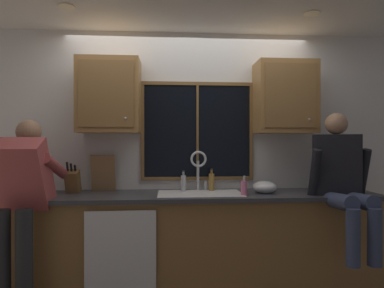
% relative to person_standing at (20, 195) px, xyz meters
% --- Properties ---
extents(back_wall, '(5.92, 0.12, 2.55)m').
position_rel_person_standing_xyz_m(back_wall, '(1.42, 0.70, 0.30)').
color(back_wall, silver).
rests_on(back_wall, floor).
extents(ceiling_downlight_left, '(0.14, 0.14, 0.01)m').
position_rel_person_standing_xyz_m(ceiling_downlight_left, '(0.36, 0.04, 1.57)').
color(ceiling_downlight_left, '#FFEAB2').
extents(ceiling_downlight_right, '(0.14, 0.14, 0.01)m').
position_rel_person_standing_xyz_m(ceiling_downlight_right, '(2.48, 0.04, 1.57)').
color(ceiling_downlight_right, '#FFEAB2').
extents(window_glass, '(1.10, 0.02, 0.95)m').
position_rel_person_standing_xyz_m(window_glass, '(1.52, 0.63, 0.55)').
color(window_glass, black).
extents(window_frame_top, '(1.17, 0.02, 0.04)m').
position_rel_person_standing_xyz_m(window_frame_top, '(1.52, 0.62, 1.04)').
color(window_frame_top, brown).
extents(window_frame_bottom, '(1.17, 0.02, 0.04)m').
position_rel_person_standing_xyz_m(window_frame_bottom, '(1.52, 0.62, 0.06)').
color(window_frame_bottom, brown).
extents(window_frame_left, '(0.04, 0.02, 0.95)m').
position_rel_person_standing_xyz_m(window_frame_left, '(0.95, 0.62, 0.55)').
color(window_frame_left, brown).
extents(window_frame_right, '(0.03, 0.02, 0.95)m').
position_rel_person_standing_xyz_m(window_frame_right, '(2.08, 0.62, 0.55)').
color(window_frame_right, brown).
extents(window_mullion_center, '(0.02, 0.02, 0.95)m').
position_rel_person_standing_xyz_m(window_mullion_center, '(1.52, 0.62, 0.55)').
color(window_mullion_center, brown).
extents(lower_cabinet_run, '(3.52, 0.58, 0.88)m').
position_rel_person_standing_xyz_m(lower_cabinet_run, '(1.42, 0.35, -0.54)').
color(lower_cabinet_run, olive).
rests_on(lower_cabinet_run, floor).
extents(countertop, '(3.58, 0.62, 0.04)m').
position_rel_person_standing_xyz_m(countertop, '(1.42, 0.33, -0.08)').
color(countertop, '#38383D').
rests_on(countertop, lower_cabinet_run).
extents(dishwasher_front, '(0.60, 0.02, 0.74)m').
position_rel_person_standing_xyz_m(dishwasher_front, '(0.81, 0.03, -0.52)').
color(dishwasher_front, white).
extents(upper_cabinet_left, '(0.59, 0.36, 0.72)m').
position_rel_person_standing_xyz_m(upper_cabinet_left, '(0.64, 0.47, 0.88)').
color(upper_cabinet_left, '#9E703D').
extents(upper_cabinet_right, '(0.59, 0.36, 0.72)m').
position_rel_person_standing_xyz_m(upper_cabinet_right, '(2.39, 0.47, 0.88)').
color(upper_cabinet_right, '#9E703D').
extents(sink, '(0.80, 0.46, 0.21)m').
position_rel_person_standing_xyz_m(sink, '(1.52, 0.34, -0.15)').
color(sink, silver).
rests_on(sink, lower_cabinet_run).
extents(faucet, '(0.18, 0.09, 0.40)m').
position_rel_person_standing_xyz_m(faucet, '(1.52, 0.52, 0.20)').
color(faucet, silver).
rests_on(faucet, countertop).
extents(person_standing, '(0.53, 0.66, 1.60)m').
position_rel_person_standing_xyz_m(person_standing, '(0.00, 0.00, 0.00)').
color(person_standing, '#262628').
rests_on(person_standing, floor).
extents(person_sitting_on_counter, '(0.54, 0.65, 1.26)m').
position_rel_person_standing_xyz_m(person_sitting_on_counter, '(2.77, 0.07, 0.13)').
color(person_sitting_on_counter, '#384260').
rests_on(person_sitting_on_counter, countertop).
extents(knife_block, '(0.12, 0.18, 0.32)m').
position_rel_person_standing_xyz_m(knife_block, '(0.29, 0.46, 0.05)').
color(knife_block, brown).
rests_on(knife_block, countertop).
extents(cutting_board, '(0.24, 0.10, 0.36)m').
position_rel_person_standing_xyz_m(cutting_board, '(0.56, 0.55, 0.12)').
color(cutting_board, '#997047').
rests_on(cutting_board, countertop).
extents(mixing_bowl, '(0.24, 0.24, 0.12)m').
position_rel_person_standing_xyz_m(mixing_bowl, '(2.14, 0.34, -0.00)').
color(mixing_bowl, silver).
rests_on(mixing_bowl, countertop).
extents(soap_dispenser, '(0.06, 0.07, 0.18)m').
position_rel_person_standing_xyz_m(soap_dispenser, '(1.91, 0.21, 0.01)').
color(soap_dispenser, pink).
rests_on(soap_dispenser, countertop).
extents(bottle_green_glass, '(0.05, 0.05, 0.21)m').
position_rel_person_standing_xyz_m(bottle_green_glass, '(1.36, 0.50, 0.03)').
color(bottle_green_glass, '#B7B7BC').
rests_on(bottle_green_glass, countertop).
extents(bottle_tall_clear, '(0.06, 0.06, 0.22)m').
position_rel_person_standing_xyz_m(bottle_tall_clear, '(1.65, 0.52, 0.04)').
color(bottle_tall_clear, olive).
rests_on(bottle_tall_clear, countertop).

